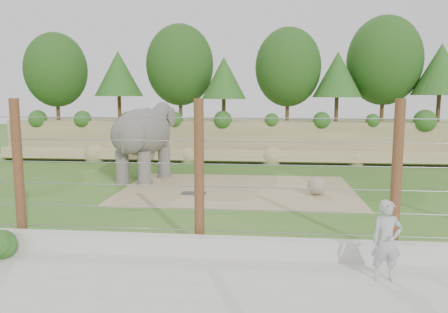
# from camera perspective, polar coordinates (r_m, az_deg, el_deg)

# --- Properties ---
(ground) EXTENTS (90.00, 90.00, 0.00)m
(ground) POSITION_cam_1_polar(r_m,az_deg,el_deg) (16.24, -0.71, -6.57)
(ground) COLOR #2A6019
(ground) RESTS_ON ground
(back_embankment) EXTENTS (30.00, 5.52, 8.77)m
(back_embankment) POSITION_cam_1_polar(r_m,az_deg,el_deg) (28.33, 3.38, 7.69)
(back_embankment) COLOR #8B7C55
(back_embankment) RESTS_ON ground
(dirt_patch) EXTENTS (10.00, 7.00, 0.02)m
(dirt_patch) POSITION_cam_1_polar(r_m,az_deg,el_deg) (19.10, 1.80, -4.34)
(dirt_patch) COLOR tan
(dirt_patch) RESTS_ON ground
(drain_grate) EXTENTS (1.00, 0.60, 0.03)m
(drain_grate) POSITION_cam_1_polar(r_m,az_deg,el_deg) (18.31, -3.99, -4.81)
(drain_grate) COLOR #262628
(drain_grate) RESTS_ON dirt_patch
(elephant) EXTENTS (2.97, 4.84, 3.65)m
(elephant) POSITION_cam_1_polar(r_m,az_deg,el_deg) (21.29, -10.50, 1.74)
(elephant) COLOR #625B57
(elephant) RESTS_ON ground
(stone_ball) EXTENTS (0.76, 0.76, 0.76)m
(stone_ball) POSITION_cam_1_polar(r_m,az_deg,el_deg) (18.38, 12.01, -3.76)
(stone_ball) COLOR gray
(stone_ball) RESTS_ON dirt_patch
(retaining_wall) EXTENTS (26.00, 0.35, 0.50)m
(retaining_wall) POSITION_cam_1_polar(r_m,az_deg,el_deg) (11.42, -3.59, -11.57)
(retaining_wall) COLOR beige
(retaining_wall) RESTS_ON ground
(walkway) EXTENTS (26.00, 4.00, 0.01)m
(walkway) POSITION_cam_1_polar(r_m,az_deg,el_deg) (9.69, -5.58, -16.84)
(walkway) COLOR beige
(walkway) RESTS_ON ground
(barrier_fence) EXTENTS (20.26, 0.26, 4.00)m
(barrier_fence) POSITION_cam_1_polar(r_m,az_deg,el_deg) (11.45, -3.26, -2.45)
(barrier_fence) COLOR #532215
(barrier_fence) RESTS_ON ground
(zookeeper) EXTENTS (0.70, 0.50, 1.81)m
(zookeeper) POSITION_cam_1_polar(r_m,az_deg,el_deg) (10.34, 20.46, -10.29)
(zookeeper) COLOR #A1A4AA
(zookeeper) RESTS_ON walkway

